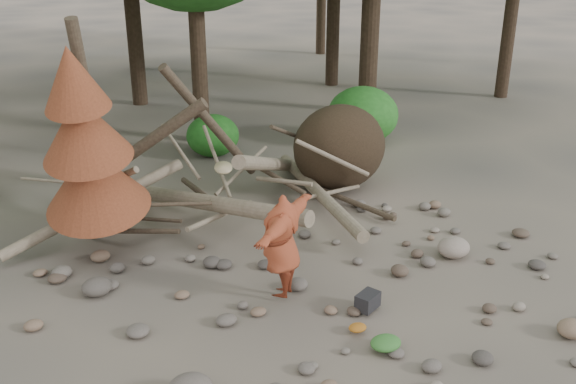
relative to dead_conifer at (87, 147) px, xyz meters
name	(u,v)px	position (x,y,z in m)	size (l,w,h in m)	color
ground	(337,301)	(3.12, -3.37, -2.11)	(120.00, 120.00, 0.00)	#514C44
deadfall_pile	(319,153)	(5.13, 0.87, -1.16)	(8.55, 5.24, 3.30)	#332619
dead_conifer	(87,147)	(0.00, 0.00, 0.00)	(2.06, 2.16, 4.35)	#4C3F30
bush_mid	(213,135)	(3.92, 4.43, -1.55)	(1.40, 1.40, 1.12)	#23691E
bush_right	(363,115)	(8.12, 3.63, -1.31)	(2.00, 2.00, 1.60)	#2C7D26
frisbee_thrower	(281,246)	(2.34, -2.89, -1.15)	(2.00, 1.89, 2.32)	#943B21
backpack	(368,304)	(3.38, -3.86, -1.98)	(0.39, 0.26, 0.26)	black
cloth_green	(386,346)	(3.04, -4.85, -2.02)	(0.46, 0.39, 0.17)	#34702D
cloth_orange	(357,330)	(2.91, -4.30, -2.06)	(0.28, 0.23, 0.10)	#9D5C1B
boulder_front_right	(572,329)	(5.72, -5.79, -1.98)	(0.44, 0.40, 0.27)	#846A52
boulder_mid_right	(454,247)	(5.83, -3.02, -1.93)	(0.61, 0.55, 0.37)	gray
boulder_mid_left	(97,287)	(-0.34, -1.41, -1.96)	(0.50, 0.45, 0.30)	#575049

